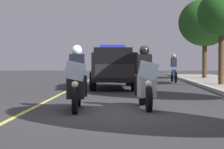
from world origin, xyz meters
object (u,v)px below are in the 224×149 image
Objects in this scene: police_suv at (112,66)px; cyclist_background at (174,68)px; tree_far_back at (222,14)px; tree_behind_suv at (205,23)px; police_motorcycle_lead_left at (77,83)px; police_motorcycle_lead_right at (145,83)px.

cyclist_background is at bearing 143.73° from police_suv.
tree_behind_suv is (-7.35, 0.64, 0.30)m from tree_far_back.
police_motorcycle_lead_left is 0.39× the size of tree_behind_suv.
cyclist_background is at bearing -147.86° from tree_far_back.
police_motorcycle_lead_left is 0.43× the size of police_suv.
police_motorcycle_lead_right is at bearing -16.61° from tree_behind_suv.
cyclist_background is at bearing 162.15° from police_motorcycle_lead_left.
cyclist_background is (-12.70, 4.09, 0.14)m from police_motorcycle_lead_left.
tree_far_back reaches higher than police_motorcycle_lead_left.
tree_far_back is at bearing 32.14° from cyclist_background.
tree_behind_suv is (-16.44, 4.90, 3.25)m from police_motorcycle_lead_right.
police_motorcycle_lead_right is at bearing 103.02° from police_motorcycle_lead_left.
police_motorcycle_lead_left is at bearing -21.75° from tree_behind_suv.
tree_far_back is at bearing 105.65° from police_suv.
police_suv is 11.15m from tree_behind_suv.
tree_far_back is at bearing 154.86° from police_motorcycle_lead_right.
police_suv reaches higher than cyclist_background.
tree_far_back reaches higher than police_suv.
tree_behind_suv reaches higher than tree_far_back.
police_motorcycle_lead_right is 0.45× the size of tree_far_back.
cyclist_background is 5.83m from tree_behind_suv.
police_motorcycle_lead_left is 13.34m from cyclist_background.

